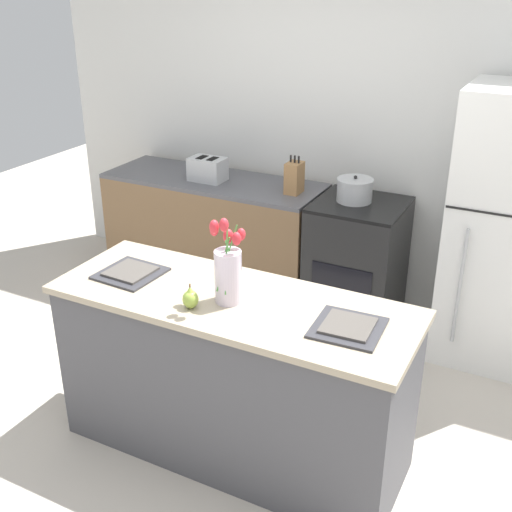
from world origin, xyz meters
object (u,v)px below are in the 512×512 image
(plate_setting_right, at_px, (348,327))
(toaster, at_px, (208,169))
(refrigerator, at_px, (508,231))
(flower_vase, at_px, (228,270))
(pear_figurine, at_px, (190,298))
(knife_block, at_px, (294,178))
(cooking_pot, at_px, (355,190))
(stove_range, at_px, (356,263))
(plate_setting_left, at_px, (130,273))

(plate_setting_right, distance_m, toaster, 2.29)
(refrigerator, distance_m, flower_vase, 1.95)
(refrigerator, height_order, pear_figurine, refrigerator)
(flower_vase, xyz_separation_m, toaster, (-1.08, 1.59, -0.09))
(refrigerator, height_order, knife_block, refrigerator)
(flower_vase, distance_m, toaster, 1.92)
(flower_vase, relative_size, toaster, 1.60)
(flower_vase, relative_size, cooking_pot, 1.81)
(stove_range, height_order, knife_block, knife_block)
(toaster, xyz_separation_m, knife_block, (0.69, 0.03, 0.03))
(stove_range, relative_size, flower_vase, 2.01)
(cooking_pot, bearing_deg, stove_range, -15.45)
(flower_vase, xyz_separation_m, pear_figurine, (-0.13, -0.14, -0.11))
(flower_vase, relative_size, knife_block, 1.66)
(flower_vase, xyz_separation_m, plate_setting_left, (-0.59, 0.02, -0.15))
(pear_figurine, distance_m, knife_block, 1.77)
(pear_figurine, bearing_deg, flower_vase, 47.05)
(knife_block, bearing_deg, stove_range, 1.87)
(plate_setting_left, bearing_deg, refrigerator, 44.55)
(plate_setting_right, xyz_separation_m, toaster, (-1.67, 1.57, 0.06))
(plate_setting_right, bearing_deg, pear_figurine, -167.95)
(flower_vase, bearing_deg, pear_figurine, -132.95)
(stove_range, distance_m, toaster, 1.29)
(stove_range, relative_size, plate_setting_right, 2.85)
(knife_block, bearing_deg, toaster, -177.38)
(plate_setting_left, relative_size, plate_setting_right, 1.00)
(plate_setting_left, height_order, plate_setting_right, same)
(plate_setting_left, bearing_deg, plate_setting_right, 0.00)
(stove_range, xyz_separation_m, flower_vase, (-0.10, -1.63, 0.62))
(flower_vase, relative_size, plate_setting_right, 1.42)
(flower_vase, distance_m, pear_figurine, 0.22)
(cooking_pot, bearing_deg, plate_setting_right, -71.54)
(flower_vase, relative_size, plate_setting_left, 1.42)
(flower_vase, height_order, knife_block, flower_vase)
(stove_range, xyz_separation_m, pear_figurine, (-0.23, -1.77, 0.51))
(plate_setting_right, height_order, cooking_pot, cooking_pot)
(refrigerator, distance_m, pear_figurine, 2.13)
(flower_vase, distance_m, plate_setting_right, 0.61)
(stove_range, xyz_separation_m, refrigerator, (0.95, 0.00, 0.42))
(stove_range, height_order, cooking_pot, cooking_pot)
(plate_setting_left, bearing_deg, toaster, 107.13)
(plate_setting_left, height_order, cooking_pot, cooking_pot)
(plate_setting_left, bearing_deg, knife_block, 82.70)
(pear_figurine, relative_size, plate_setting_right, 0.39)
(toaster, distance_m, cooking_pot, 1.12)
(stove_range, bearing_deg, refrigerator, 0.04)
(plate_setting_left, distance_m, cooking_pot, 1.75)
(pear_figurine, bearing_deg, plate_setting_right, 12.05)
(stove_range, height_order, toaster, toaster)
(refrigerator, relative_size, flower_vase, 3.90)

